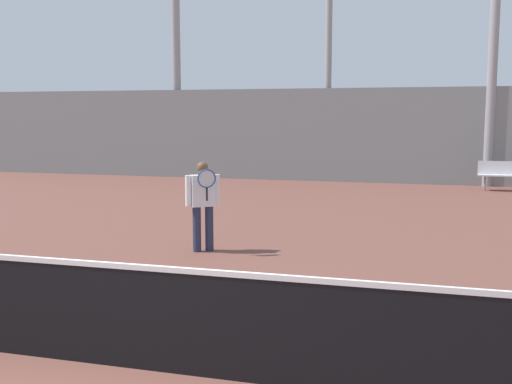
{
  "coord_description": "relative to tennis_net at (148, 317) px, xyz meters",
  "views": [
    {
      "loc": [
        2.31,
        -4.74,
        2.3
      ],
      "look_at": [
        -0.6,
        5.83,
        0.88
      ],
      "focal_mm": 42.0,
      "sensor_mm": 36.0,
      "label": 1
    }
  ],
  "objects": [
    {
      "name": "ground_plane",
      "position": [
        0.0,
        0.0,
        -0.5
      ],
      "size": [
        100.0,
        100.0,
        0.0
      ],
      "primitive_type": "plane",
      "color": "brown"
    },
    {
      "name": "tennis_net",
      "position": [
        0.0,
        0.0,
        0.0
      ],
      "size": [
        11.24,
        0.09,
        0.98
      ],
      "color": "#195128",
      "rests_on": "ground_plane"
    },
    {
      "name": "tennis_player",
      "position": [
        -1.19,
        4.62,
        0.36
      ],
      "size": [
        0.55,
        0.52,
        1.52
      ],
      "rotation": [
        0.0,
        0.0,
        0.6
      ],
      "color": "#282D47",
      "rests_on": "ground_plane"
    },
    {
      "name": "light_pole_near_left",
      "position": [
        -6.53,
        16.24,
        5.31
      ],
      "size": [
        0.9,
        0.6,
        10.53
      ],
      "color": "#939399",
      "rests_on": "ground_plane"
    },
    {
      "name": "light_pole_center_back",
      "position": [
        4.42,
        15.87,
        5.09
      ],
      "size": [
        0.9,
        0.6,
        10.05
      ],
      "color": "#939399",
      "rests_on": "ground_plane"
    },
    {
      "name": "back_fence",
      "position": [
        0.0,
        15.86,
        1.1
      ],
      "size": [
        30.77,
        0.06,
        3.2
      ],
      "color": "gray",
      "rests_on": "ground_plane"
    }
  ]
}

